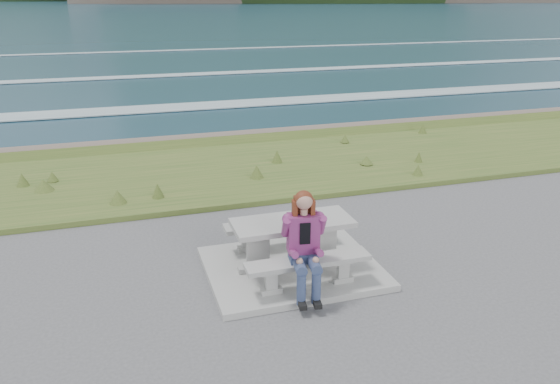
{
  "coord_description": "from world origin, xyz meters",
  "views": [
    {
      "loc": [
        -2.4,
        -7.1,
        4.07
      ],
      "look_at": [
        0.18,
        1.2,
        0.86
      ],
      "focal_mm": 35.0,
      "sensor_mm": 36.0,
      "label": 1
    }
  ],
  "objects_px": {
    "picnic_table": "(292,231)",
    "bench_seaward": "(279,227)",
    "bench_landward": "(308,265)",
    "seated_woman": "(305,259)"
  },
  "relations": [
    {
      "from": "seated_woman",
      "to": "bench_seaward",
      "type": "bearing_deg",
      "value": 94.77
    },
    {
      "from": "bench_landward",
      "to": "seated_woman",
      "type": "relative_size",
      "value": 1.23
    },
    {
      "from": "bench_seaward",
      "to": "seated_woman",
      "type": "distance_m",
      "value": 1.55
    },
    {
      "from": "picnic_table",
      "to": "bench_seaward",
      "type": "height_order",
      "value": "picnic_table"
    },
    {
      "from": "bench_seaward",
      "to": "seated_woman",
      "type": "relative_size",
      "value": 1.23
    },
    {
      "from": "picnic_table",
      "to": "seated_woman",
      "type": "distance_m",
      "value": 0.84
    },
    {
      "from": "bench_seaward",
      "to": "seated_woman",
      "type": "bearing_deg",
      "value": -93.56
    },
    {
      "from": "picnic_table",
      "to": "bench_landward",
      "type": "relative_size",
      "value": 1.0
    },
    {
      "from": "picnic_table",
      "to": "seated_woman",
      "type": "relative_size",
      "value": 1.23
    },
    {
      "from": "bench_seaward",
      "to": "seated_woman",
      "type": "height_order",
      "value": "seated_woman"
    }
  ]
}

